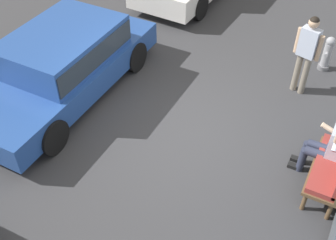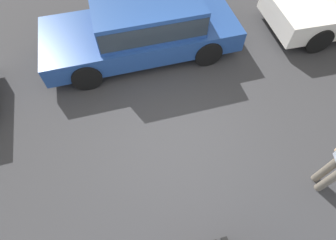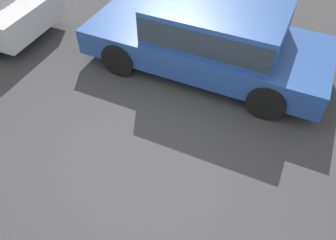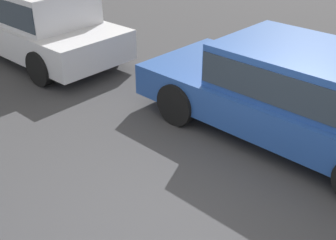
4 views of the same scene
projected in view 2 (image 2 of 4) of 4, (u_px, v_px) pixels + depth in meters
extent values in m
plane|color=#38383A|center=(172.00, 132.00, 5.40)|extent=(60.00, 60.00, 0.00)
cylinder|color=black|center=(319.00, 41.00, 6.42)|extent=(0.68, 0.21, 0.67)
cylinder|color=black|center=(287.00, 0.00, 7.33)|extent=(0.68, 0.21, 0.67)
cube|color=#23478E|center=(141.00, 34.00, 6.30)|extent=(4.59, 1.88, 0.50)
cube|color=#23478E|center=(147.00, 12.00, 5.86)|extent=(2.39, 1.64, 0.62)
cube|color=#28333D|center=(147.00, 12.00, 5.86)|extent=(2.34, 1.68, 0.43)
cylinder|color=black|center=(87.00, 77.00, 5.78)|extent=(0.67, 0.18, 0.67)
cylinder|color=black|center=(80.00, 27.00, 6.70)|extent=(0.67, 0.18, 0.67)
cylinder|color=black|center=(208.00, 53.00, 6.18)|extent=(0.67, 0.18, 0.67)
cylinder|color=black|center=(186.00, 9.00, 7.11)|extent=(0.67, 0.18, 0.67)
cylinder|color=gray|center=(330.00, 179.00, 4.39)|extent=(0.13, 0.13, 0.88)
cylinder|color=gray|center=(327.00, 169.00, 4.49)|extent=(0.13, 0.13, 0.88)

